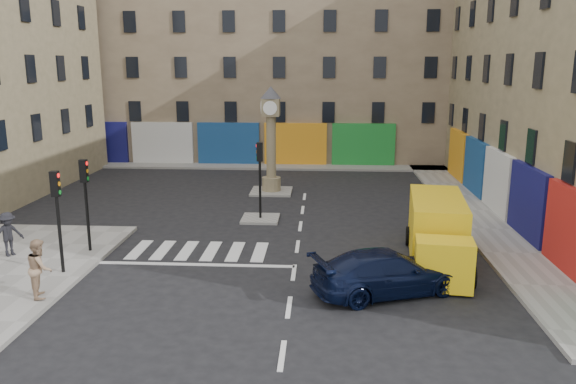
# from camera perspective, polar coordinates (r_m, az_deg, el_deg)

# --- Properties ---
(ground) EXTENTS (120.00, 120.00, 0.00)m
(ground) POSITION_cam_1_polar(r_m,az_deg,el_deg) (19.85, 0.44, -9.24)
(ground) COLOR black
(ground) RESTS_ON ground
(sidewalk_right) EXTENTS (2.60, 30.00, 0.15)m
(sidewalk_right) POSITION_cam_1_polar(r_m,az_deg,el_deg) (30.31, 18.17, -1.88)
(sidewalk_right) COLOR gray
(sidewalk_right) RESTS_ON ground
(sidewalk_far) EXTENTS (32.00, 2.40, 0.15)m
(sidewalk_far) POSITION_cam_1_polar(r_m,az_deg,el_deg) (41.53, -3.43, 2.64)
(sidewalk_far) COLOR gray
(sidewalk_far) RESTS_ON ground
(island_near) EXTENTS (1.80, 1.80, 0.12)m
(island_near) POSITION_cam_1_polar(r_m,az_deg,el_deg) (27.54, -2.82, -2.72)
(island_near) COLOR gray
(island_near) RESTS_ON ground
(island_far) EXTENTS (2.40, 2.40, 0.12)m
(island_far) POSITION_cam_1_polar(r_m,az_deg,el_deg) (33.33, -1.69, 0.06)
(island_far) COLOR gray
(island_far) RESTS_ON ground
(building_far) EXTENTS (32.00, 10.00, 17.00)m
(building_far) POSITION_cam_1_polar(r_m,az_deg,el_deg) (46.63, -2.69, 14.18)
(building_far) COLOR #8B785D
(building_far) RESTS_ON ground
(traffic_light_left_near) EXTENTS (0.28, 0.22, 3.70)m
(traffic_light_left_near) POSITION_cam_1_polar(r_m,az_deg,el_deg) (21.31, -22.41, -1.28)
(traffic_light_left_near) COLOR black
(traffic_light_left_near) RESTS_ON sidewalk_left
(traffic_light_left_far) EXTENTS (0.28, 0.22, 3.70)m
(traffic_light_left_far) POSITION_cam_1_polar(r_m,az_deg,el_deg) (23.43, -19.90, 0.16)
(traffic_light_left_far) COLOR black
(traffic_light_left_far) RESTS_ON sidewalk_left
(traffic_light_island) EXTENTS (0.28, 0.22, 3.70)m
(traffic_light_island) POSITION_cam_1_polar(r_m,az_deg,el_deg) (26.97, -2.88, 2.46)
(traffic_light_island) COLOR black
(traffic_light_island) RESTS_ON island_near
(clock_pillar) EXTENTS (1.20, 1.20, 6.10)m
(clock_pillar) POSITION_cam_1_polar(r_m,az_deg,el_deg) (32.72, -1.74, 6.02)
(clock_pillar) COLOR #91815F
(clock_pillar) RESTS_ON island_far
(navy_sedan) EXTENTS (5.52, 3.82, 1.48)m
(navy_sedan) POSITION_cam_1_polar(r_m,az_deg,el_deg) (19.06, 10.07, -8.02)
(navy_sedan) COLOR black
(navy_sedan) RESTS_ON ground
(yellow_van) EXTENTS (2.84, 6.74, 2.38)m
(yellow_van) POSITION_cam_1_polar(r_m,az_deg,el_deg) (22.30, 14.95, -3.95)
(yellow_van) COLOR yellow
(yellow_van) RESTS_ON ground
(pedestrian_tan) EXTENTS (1.05, 1.15, 1.92)m
(pedestrian_tan) POSITION_cam_1_polar(r_m,az_deg,el_deg) (19.77, -23.91, -7.06)
(pedestrian_tan) COLOR tan
(pedestrian_tan) RESTS_ON sidewalk_left
(pedestrian_dark) EXTENTS (1.17, 1.30, 1.75)m
(pedestrian_dark) POSITION_cam_1_polar(r_m,az_deg,el_deg) (24.39, -26.54, -3.85)
(pedestrian_dark) COLOR black
(pedestrian_dark) RESTS_ON sidewalk_left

